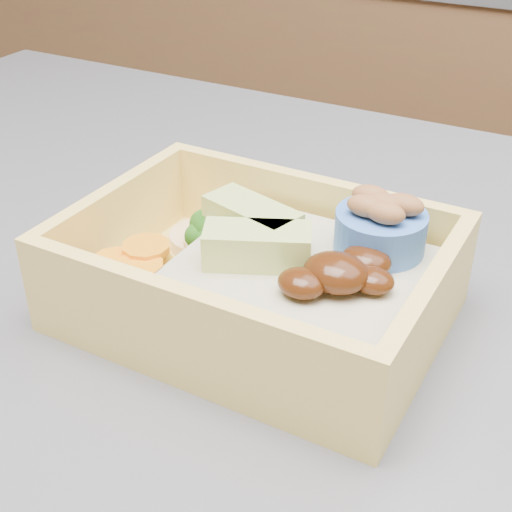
% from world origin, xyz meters
% --- Properties ---
extents(bento_box, '(0.20, 0.14, 0.07)m').
position_xyz_m(bento_box, '(-0.13, -0.01, 0.94)').
color(bento_box, '#FFDA69').
rests_on(bento_box, island).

